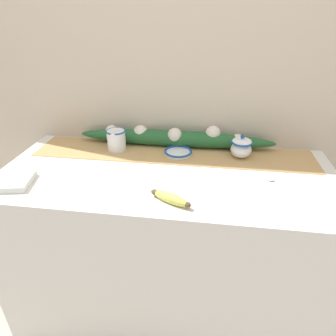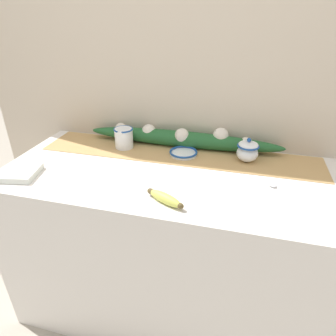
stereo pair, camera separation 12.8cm
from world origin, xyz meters
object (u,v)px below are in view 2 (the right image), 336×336
at_px(sugar_bowl, 248,151).
at_px(banana, 165,198).
at_px(cream_pitcher, 124,137).
at_px(napkin_stack, 20,173).
at_px(small_dish, 183,153).
at_px(spoon, 270,185).

relative_size(sugar_bowl, banana, 0.69).
bearing_deg(cream_pitcher, napkin_stack, -130.23).
relative_size(cream_pitcher, small_dish, 0.84).
bearing_deg(sugar_bowl, small_dish, -178.21).
distance_m(small_dish, spoon, 0.46).
bearing_deg(banana, napkin_stack, 176.57).
bearing_deg(sugar_bowl, napkin_stack, -157.74).
relative_size(sugar_bowl, napkin_stack, 0.77).
bearing_deg(napkin_stack, small_dish, 30.41).
xyz_separation_m(cream_pitcher, napkin_stack, (-0.34, -0.40, -0.05)).
relative_size(small_dish, napkin_stack, 0.92).
height_order(banana, napkin_stack, banana).
height_order(sugar_bowl, napkin_stack, sugar_bowl).
bearing_deg(cream_pitcher, banana, -52.16).
height_order(small_dish, napkin_stack, napkin_stack).
distance_m(banana, spoon, 0.46).
height_order(small_dish, spoon, small_dish).
distance_m(cream_pitcher, spoon, 0.76).
bearing_deg(small_dish, napkin_stack, -149.59).
xyz_separation_m(sugar_bowl, banana, (-0.29, -0.44, -0.04)).
distance_m(cream_pitcher, sugar_bowl, 0.63).
xyz_separation_m(cream_pitcher, small_dish, (0.32, -0.01, -0.05)).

